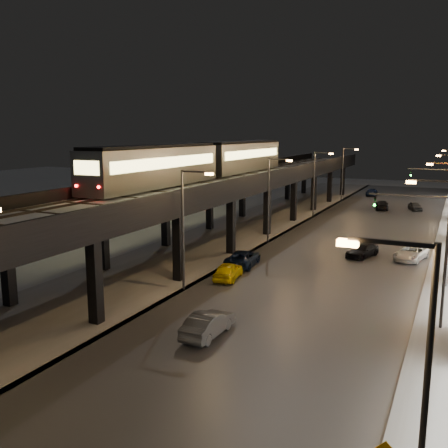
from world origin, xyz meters
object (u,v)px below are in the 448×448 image
at_px(car_taxi, 228,271).
at_px(car_onc_dark, 411,254).
at_px(car_onc_white, 363,251).
at_px(car_near_white, 208,325).
at_px(car_onc_red, 415,207).
at_px(car_mid_silver, 243,259).
at_px(subway_train, 206,160).
at_px(car_far_white, 372,192).
at_px(car_mid_dark, 382,205).

xyz_separation_m(car_taxi, car_onc_dark, (12.66, 12.76, -0.04)).
bearing_deg(car_onc_white, car_near_white, -83.34).
xyz_separation_m(car_near_white, car_onc_dark, (8.98, 23.45, -0.07)).
relative_size(car_taxi, car_near_white, 0.93).
bearing_deg(car_onc_dark, car_near_white, -98.46).
bearing_deg(car_onc_red, car_mid_silver, -124.71).
distance_m(car_onc_dark, car_onc_white, 4.31).
relative_size(subway_train, car_onc_white, 9.49).
distance_m(car_mid_silver, car_onc_dark, 15.68).
distance_m(car_mid_silver, car_onc_white, 11.82).
height_order(subway_train, car_far_white, subway_train).
relative_size(car_taxi, car_far_white, 0.97).
distance_m(car_taxi, car_mid_silver, 4.38).
height_order(car_taxi, car_onc_red, car_taxi).
xyz_separation_m(subway_train, car_mid_silver, (9.11, -10.67, -7.87)).
distance_m(car_mid_dark, car_onc_white, 31.29).
bearing_deg(car_far_white, car_mid_silver, 89.12).
bearing_deg(car_mid_silver, car_taxi, 91.09).
relative_size(subway_train, car_onc_red, 10.92).
bearing_deg(car_onc_white, car_mid_silver, -121.05).
distance_m(car_near_white, car_onc_white, 23.20).
height_order(car_mid_dark, car_onc_red, car_mid_dark).
xyz_separation_m(subway_train, car_onc_red, (20.13, 29.33, -7.92)).
distance_m(car_near_white, car_onc_red, 55.45).
distance_m(subway_train, car_onc_dark, 23.81).
xyz_separation_m(car_taxi, car_mid_dark, (5.79, 43.20, -0.02)).
height_order(car_mid_dark, car_onc_dark, car_mid_dark).
bearing_deg(car_mid_silver, car_far_white, -98.89).
xyz_separation_m(car_mid_dark, car_far_white, (-4.07, 16.23, 0.04)).
relative_size(car_mid_dark, car_onc_red, 1.27).
height_order(car_far_white, car_onc_dark, car_far_white).
height_order(subway_train, car_onc_white, subway_train).
height_order(car_far_white, car_onc_red, car_far_white).
distance_m(car_taxi, car_onc_white, 14.67).
height_order(car_onc_white, car_onc_red, car_onc_red).
bearing_deg(car_onc_red, car_far_white, 100.75).
bearing_deg(car_taxi, car_far_white, -100.13).
bearing_deg(car_near_white, car_mid_silver, -73.50).
height_order(car_mid_silver, car_mid_dark, car_mid_silver).
relative_size(car_taxi, car_onc_red, 1.11).
bearing_deg(car_mid_dark, car_onc_dark, 94.13).
xyz_separation_m(car_near_white, car_mid_silver, (-4.25, 15.03, -0.03)).
distance_m(subway_train, car_onc_white, 19.99).
height_order(subway_train, car_onc_red, subway_train).
bearing_deg(car_onc_white, subway_train, -170.93).
distance_m(car_far_white, car_onc_red, 17.42).
bearing_deg(car_mid_dark, car_onc_red, -174.69).
bearing_deg(subway_train, car_onc_dark, -5.77).
bearing_deg(car_mid_dark, subway_train, 52.64).
bearing_deg(car_taxi, car_mid_dark, -106.11).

